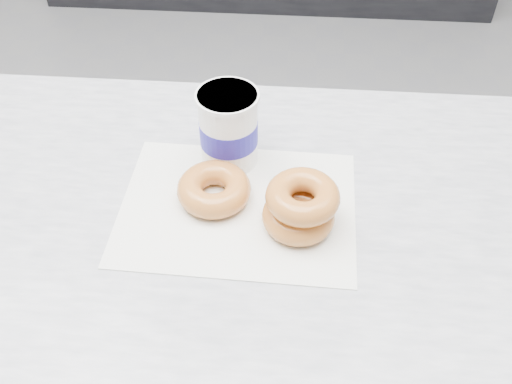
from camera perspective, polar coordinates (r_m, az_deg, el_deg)
ground at (r=1.87m, az=-2.65°, el=-8.53°), size 5.00×5.00×0.00m
wax_paper at (r=0.83m, az=-1.83°, el=-1.51°), size 0.35×0.27×0.00m
donut_single at (r=0.83m, az=-4.22°, el=0.30°), size 0.11×0.11×0.04m
donut_stack at (r=0.78m, az=4.46°, el=-1.44°), size 0.14×0.14×0.07m
coffee_cup at (r=0.87m, az=-2.77°, el=6.40°), size 0.10×0.10×0.13m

